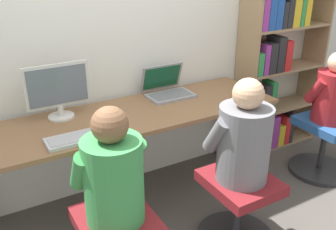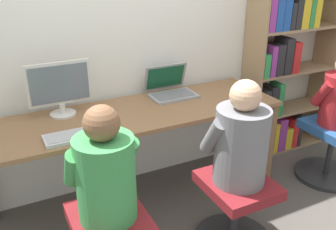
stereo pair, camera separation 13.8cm
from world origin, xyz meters
name	(u,v)px [view 1 (the left image)]	position (x,y,z in m)	size (l,w,h in m)	color
ground_plane	(157,227)	(0.00, 0.00, 0.00)	(14.00, 14.00, 0.00)	#4C4742
wall_back	(108,27)	(0.00, 0.70, 1.30)	(10.00, 0.05, 2.60)	silver
desk	(134,122)	(0.00, 0.32, 0.70)	(2.13, 0.64, 0.77)	brown
desktop_monitor	(58,90)	(-0.46, 0.49, 0.97)	(0.43, 0.18, 0.37)	beige
laptop	(168,89)	(0.38, 0.50, 0.82)	(0.35, 0.29, 0.23)	gray
keyboard	(78,138)	(-0.46, 0.11, 0.78)	(0.38, 0.16, 0.03)	#B2B2B7
computer_mouse_by_keyboard	(116,127)	(-0.21, 0.13, 0.79)	(0.06, 0.11, 0.04)	silver
office_chair_right	(238,208)	(0.40, -0.38, 0.27)	(0.53, 0.53, 0.50)	#262628
person_at_monitor	(113,174)	(-0.43, -0.34, 0.77)	(0.38, 0.33, 0.64)	#388C47
person_at_laptop	(244,138)	(0.40, -0.37, 0.78)	(0.39, 0.34, 0.66)	slate
bookshelf	(276,58)	(1.52, 0.51, 0.91)	(0.89, 0.27, 1.98)	#997A56
office_chair_side	(323,145)	(1.61, -0.07, 0.27)	(0.53, 0.53, 0.50)	#262628
person_near_shelf	(333,92)	(1.61, -0.07, 0.75)	(0.36, 0.30, 0.59)	maroon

